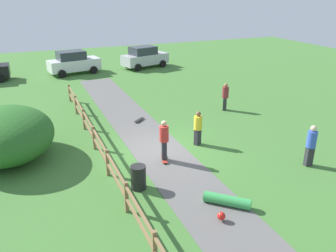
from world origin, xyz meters
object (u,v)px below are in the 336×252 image
at_px(parked_car_silver, 145,57).
at_px(bystander_blue, 311,144).
at_px(parked_car_white, 73,62).
at_px(skateboard_loose, 139,120).
at_px(bush_large, 6,134).
at_px(skater_riding, 164,139).
at_px(trash_bin, 138,177).
at_px(bystander_maroon, 225,95).
at_px(skater_fallen, 227,202).
at_px(bystander_yellow, 198,127).

bearing_deg(parked_car_silver, bystander_blue, -90.00).
distance_m(parked_car_white, parked_car_silver, 6.33).
xyz_separation_m(skateboard_loose, parked_car_silver, (4.81, 12.99, 0.87)).
height_order(bush_large, skater_riding, bush_large).
xyz_separation_m(trash_bin, parked_car_white, (0.64, 19.47, 0.51)).
height_order(trash_bin, parked_car_white, parked_car_white).
bearing_deg(bystander_blue, parked_car_white, 107.18).
bearing_deg(bystander_blue, parked_car_silver, 90.00).
bearing_deg(skater_riding, bystander_blue, -26.60).
relative_size(trash_bin, bystander_maroon, 0.55).
distance_m(bush_large, parked_car_white, 15.85).
xyz_separation_m(bush_large, skateboard_loose, (6.49, 2.05, -1.01)).
bearing_deg(parked_car_white, bystander_blue, -72.82).
distance_m(skater_riding, skater_fallen, 4.02).
bearing_deg(skater_riding, bystander_yellow, 24.43).
xyz_separation_m(bystander_blue, parked_car_white, (-6.33, 20.48, -0.01)).
height_order(skater_fallen, bystander_blue, bystander_blue).
bearing_deg(skater_fallen, skateboard_loose, 91.15).
distance_m(trash_bin, bystander_maroon, 9.80).
xyz_separation_m(bystander_yellow, bystander_blue, (3.25, -3.59, 0.08)).
relative_size(skater_riding, bystander_maroon, 1.09).
relative_size(bystander_blue, parked_car_white, 0.40).
distance_m(skater_riding, skateboard_loose, 4.94).
distance_m(bush_large, trash_bin, 6.22).
relative_size(skater_riding, skater_fallen, 1.22).
xyz_separation_m(bystander_blue, parked_car_silver, (-0.00, 20.48, -0.01)).
distance_m(bystander_yellow, parked_car_white, 17.17).
height_order(skateboard_loose, parked_car_white, parked_car_white).
xyz_separation_m(bush_large, trash_bin, (4.33, -4.42, -0.65)).
relative_size(bystander_yellow, bystander_blue, 0.92).
height_order(parked_car_white, parked_car_silver, same).
height_order(skater_fallen, parked_car_white, parked_car_white).
bearing_deg(bystander_maroon, skater_riding, -141.02).
bearing_deg(bush_large, skater_fallen, -44.96).
xyz_separation_m(skater_riding, bystander_maroon, (5.80, 4.69, -0.12)).
bearing_deg(bystander_blue, trash_bin, 171.74).
xyz_separation_m(parked_car_white, parked_car_silver, (6.33, -0.00, 0.00)).
distance_m(trash_bin, parked_car_silver, 20.68).
relative_size(trash_bin, bystander_blue, 0.51).
relative_size(skateboard_loose, parked_car_silver, 0.16).
distance_m(bush_large, bystander_yellow, 8.26).
xyz_separation_m(bush_large, parked_car_silver, (11.30, 15.04, -0.14)).
bearing_deg(bush_large, bystander_yellow, -12.93).
height_order(bush_large, skateboard_loose, bush_large).
bearing_deg(parked_car_silver, bush_large, -126.92).
height_order(bush_large, skater_fallen, bush_large).
bearing_deg(skater_riding, bush_large, 155.13).
height_order(skateboard_loose, bystander_blue, bystander_blue).
height_order(bystander_yellow, bystander_blue, bystander_blue).
xyz_separation_m(skater_fallen, bystander_blue, (4.64, 1.22, 0.77)).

